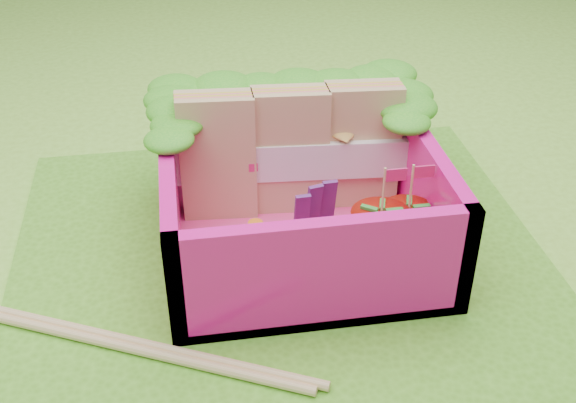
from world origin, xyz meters
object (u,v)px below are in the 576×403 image
(strawberry_left, at_px, (379,238))
(broccoli, at_px, (206,255))
(sandwich_stack, at_px, (291,151))
(bento_box, at_px, (299,196))
(strawberry_right, at_px, (406,232))
(chopsticks, at_px, (55,327))

(strawberry_left, bearing_deg, broccoli, -175.96)
(sandwich_stack, distance_m, strawberry_left, 0.67)
(strawberry_left, bearing_deg, bento_box, 138.82)
(sandwich_stack, bearing_deg, strawberry_left, -59.51)
(broccoli, xyz_separation_m, strawberry_right, (0.95, 0.09, -0.05))
(strawberry_right, relative_size, chopsticks, 0.23)
(broccoli, height_order, chopsticks, broccoli)
(strawberry_right, bearing_deg, sandwich_stack, 131.99)
(sandwich_stack, height_order, strawberry_right, sandwich_stack)
(sandwich_stack, bearing_deg, chopsticks, -147.46)
(strawberry_left, bearing_deg, sandwich_stack, 120.49)
(strawberry_left, xyz_separation_m, chopsticks, (-1.48, -0.18, -0.18))
(sandwich_stack, relative_size, chopsticks, 0.55)
(chopsticks, bearing_deg, strawberry_right, 7.56)
(sandwich_stack, height_order, strawberry_left, sandwich_stack)
(bento_box, relative_size, strawberry_right, 2.57)
(broccoli, bearing_deg, bento_box, 36.09)
(bento_box, relative_size, broccoli, 4.06)
(chopsticks, bearing_deg, strawberry_left, 6.95)
(bento_box, xyz_separation_m, sandwich_stack, (0.00, 0.26, 0.10))
(strawberry_left, distance_m, strawberry_right, 0.15)
(strawberry_left, height_order, chopsticks, strawberry_left)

